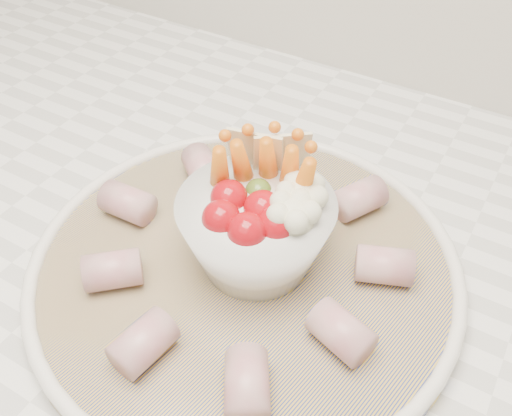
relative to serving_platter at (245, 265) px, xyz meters
The scene contains 3 objects.
serving_platter is the anchor object (origin of this frame).
veggie_bowl 0.05m from the serving_platter, 45.57° to the left, with size 0.13×0.13×0.11m.
cured_meat_rolls 0.02m from the serving_platter, 82.87° to the left, with size 0.28×0.27×0.03m.
Camera 1 is at (0.24, 1.12, 1.30)m, focal length 40.00 mm.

